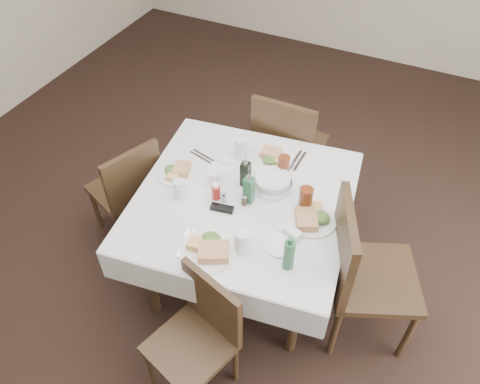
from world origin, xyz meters
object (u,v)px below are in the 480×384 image
Objects in this scene: coffee_mug at (214,178)px; chair_south at (200,330)px; bread_basket at (272,182)px; ketchup_bottle at (216,192)px; chair_north at (287,144)px; water_w at (179,189)px; green_bottle at (289,254)px; chair_west at (129,188)px; water_n at (241,148)px; dining_table at (243,207)px; water_s at (242,242)px; chair_east at (359,269)px; water_e at (304,190)px; oil_cruet_dark at (246,173)px; oil_cruet_green at (249,189)px.

chair_south is at bearing -68.14° from coffee_mug.
bread_basket is 2.15× the size of ketchup_bottle.
chair_north is at bearing 82.37° from ketchup_bottle.
water_w is at bearing -146.08° from bread_basket.
chair_south is 0.64m from green_bottle.
water_n is (0.68, 0.36, 0.33)m from chair_west.
bread_basket is 2.11× the size of coffee_mug.
water_s is (0.16, -0.36, 0.16)m from dining_table.
water_n is at bearing 104.22° from chair_south.
dining_table is 1.38× the size of chair_east.
chair_east is 0.72m from bread_basket.
chair_north is at bearing 99.11° from water_s.
chair_east reaches higher than ketchup_bottle.
chair_south is at bearing -53.02° from water_w.
coffee_mug is (-0.54, -0.12, -0.02)m from water_e.
water_w is at bearing -175.89° from chair_east.
bread_basket is at bearing 33.92° from water_w.
coffee_mug is at bearing -159.23° from oil_cruet_dark.
ketchup_bottle is (-0.91, 0.00, 0.22)m from chair_east.
bread_basket is at bearing 120.65° from green_bottle.
chair_south is at bearing -70.08° from ketchup_bottle.
chair_west is at bearing -178.66° from oil_cruet_green.
chair_east reaches higher than water_w.
chair_west is at bearing -173.74° from coffee_mug.
oil_cruet_dark is at bearing 135.01° from green_bottle.
water_s is at bearing -70.95° from oil_cruet_green.
chair_west is at bearing -178.06° from dining_table.
chair_west is 0.90m from oil_cruet_dark.
chair_east is 1.18× the size of chair_west.
water_w is 0.42m from oil_cruet_green.
chair_north reaches higher than dining_table.
chair_north reaches higher than ketchup_bottle.
dining_table is at bearing 97.74° from chair_south.
green_bottle is (-0.34, -0.28, 0.27)m from chair_east.
oil_cruet_green is 2.00× the size of coffee_mug.
green_bottle is (0.42, -0.35, 0.18)m from dining_table.
dining_table is 0.58m from green_bottle.
water_s is 0.64× the size of green_bottle.
dining_table is at bearing -88.20° from chair_north.
water_w is 0.56m from bread_basket.
water_s is 0.55m from water_w.
chair_east is 0.55m from water_e.
green_bottle is at bearing -14.32° from water_w.
dining_table is at bearing 114.20° from water_s.
green_bottle reaches higher than dining_table.
water_w is at bearing -109.82° from water_n.
green_bottle is at bearing 51.00° from chair_south.
water_e is 0.52m from ketchup_bottle.
chair_south is at bearing -98.85° from water_s.
ketchup_bottle is 0.13m from coffee_mug.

